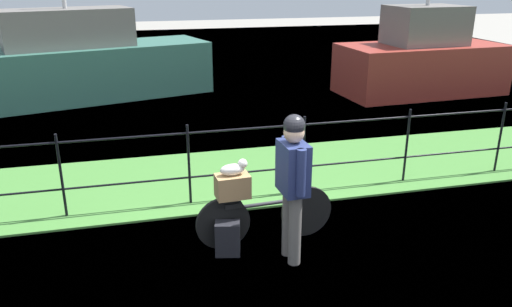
{
  "coord_description": "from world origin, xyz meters",
  "views": [
    {
      "loc": [
        -1.48,
        -4.33,
        3.05
      ],
      "look_at": [
        -0.04,
        1.42,
        0.9
      ],
      "focal_mm": 35.26,
      "sensor_mm": 36.0,
      "label": 1
    }
  ],
  "objects_px": {
    "terrier_dog": "(234,168)",
    "cyclist_person": "(293,176)",
    "bicycle_main": "(264,216)",
    "moored_boat_mid": "(72,66)",
    "wooden_crate": "(233,186)",
    "backpack_on_paving": "(228,238)",
    "moored_boat_near": "(421,61)"
  },
  "relations": [
    {
      "from": "backpack_on_paving",
      "to": "moored_boat_near",
      "type": "bearing_deg",
      "value": -120.87
    },
    {
      "from": "bicycle_main",
      "to": "backpack_on_paving",
      "type": "distance_m",
      "value": 0.53
    },
    {
      "from": "moored_boat_near",
      "to": "moored_boat_mid",
      "type": "height_order",
      "value": "moored_boat_near"
    },
    {
      "from": "backpack_on_paving",
      "to": "moored_boat_near",
      "type": "distance_m",
      "value": 9.42
    },
    {
      "from": "cyclist_person",
      "to": "backpack_on_paving",
      "type": "xyz_separation_m",
      "value": [
        -0.67,
        0.26,
        -0.8
      ]
    },
    {
      "from": "wooden_crate",
      "to": "cyclist_person",
      "type": "bearing_deg",
      "value": -36.04
    },
    {
      "from": "backpack_on_paving",
      "to": "terrier_dog",
      "type": "bearing_deg",
      "value": -115.25
    },
    {
      "from": "bicycle_main",
      "to": "moored_boat_near",
      "type": "xyz_separation_m",
      "value": [
        6.02,
        6.61,
        0.51
      ]
    },
    {
      "from": "backpack_on_paving",
      "to": "moored_boat_near",
      "type": "relative_size",
      "value": 0.09
    },
    {
      "from": "bicycle_main",
      "to": "moored_boat_near",
      "type": "relative_size",
      "value": 0.39
    },
    {
      "from": "backpack_on_paving",
      "to": "wooden_crate",
      "type": "bearing_deg",
      "value": -109.4
    },
    {
      "from": "terrier_dog",
      "to": "moored_boat_mid",
      "type": "xyz_separation_m",
      "value": [
        -2.44,
        8.07,
        -0.13
      ]
    },
    {
      "from": "cyclist_person",
      "to": "bicycle_main",
      "type": "bearing_deg",
      "value": 114.02
    },
    {
      "from": "moored_boat_near",
      "to": "moored_boat_mid",
      "type": "distance_m",
      "value": 8.93
    },
    {
      "from": "terrier_dog",
      "to": "cyclist_person",
      "type": "xyz_separation_m",
      "value": [
        0.55,
        -0.42,
        0.02
      ]
    },
    {
      "from": "wooden_crate",
      "to": "terrier_dog",
      "type": "xyz_separation_m",
      "value": [
        0.02,
        0.0,
        0.21
      ]
    },
    {
      "from": "wooden_crate",
      "to": "terrier_dog",
      "type": "bearing_deg",
      "value": 3.35
    },
    {
      "from": "moored_boat_near",
      "to": "terrier_dog",
      "type": "bearing_deg",
      "value": -133.87
    },
    {
      "from": "cyclist_person",
      "to": "moored_boat_near",
      "type": "xyz_separation_m",
      "value": [
        5.83,
        7.05,
        -0.15
      ]
    },
    {
      "from": "wooden_crate",
      "to": "moored_boat_near",
      "type": "bearing_deg",
      "value": 46.02
    },
    {
      "from": "bicycle_main",
      "to": "wooden_crate",
      "type": "bearing_deg",
      "value": -176.65
    },
    {
      "from": "wooden_crate",
      "to": "cyclist_person",
      "type": "height_order",
      "value": "cyclist_person"
    },
    {
      "from": "wooden_crate",
      "to": "bicycle_main",
      "type": "bearing_deg",
      "value": 3.35
    },
    {
      "from": "wooden_crate",
      "to": "backpack_on_paving",
      "type": "xyz_separation_m",
      "value": [
        -0.1,
        -0.15,
        -0.57
      ]
    },
    {
      "from": "bicycle_main",
      "to": "moored_boat_mid",
      "type": "height_order",
      "value": "moored_boat_mid"
    },
    {
      "from": "backpack_on_paving",
      "to": "moored_boat_mid",
      "type": "height_order",
      "value": "moored_boat_mid"
    },
    {
      "from": "bicycle_main",
      "to": "terrier_dog",
      "type": "distance_m",
      "value": 0.74
    },
    {
      "from": "cyclist_person",
      "to": "moored_boat_near",
      "type": "bearing_deg",
      "value": 50.42
    },
    {
      "from": "terrier_dog",
      "to": "cyclist_person",
      "type": "distance_m",
      "value": 0.69
    },
    {
      "from": "terrier_dog",
      "to": "moored_boat_near",
      "type": "xyz_separation_m",
      "value": [
        6.38,
        6.63,
        -0.13
      ]
    },
    {
      "from": "bicycle_main",
      "to": "wooden_crate",
      "type": "distance_m",
      "value": 0.58
    },
    {
      "from": "bicycle_main",
      "to": "moored_boat_mid",
      "type": "xyz_separation_m",
      "value": [
        -2.79,
        8.05,
        0.52
      ]
    }
  ]
}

